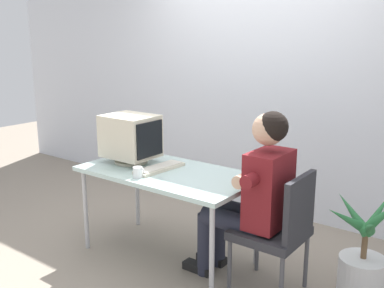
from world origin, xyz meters
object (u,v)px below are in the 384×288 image
(keyboard, at_px, (159,168))
(office_chair, at_px, (279,227))
(desk_mug, at_px, (138,172))
(person_seated, at_px, (253,192))
(crt_monitor, at_px, (131,137))
(desk, at_px, (168,177))
(potted_plant, at_px, (363,258))

(keyboard, relative_size, office_chair, 0.52)
(office_chair, relative_size, desk_mug, 10.76)
(keyboard, xyz_separation_m, person_seated, (0.81, 0.05, -0.04))
(crt_monitor, bearing_deg, desk, -1.40)
(crt_monitor, xyz_separation_m, person_seated, (1.14, 0.02, -0.24))
(desk, relative_size, office_chair, 1.59)
(keyboard, bearing_deg, desk, 11.95)
(desk, xyz_separation_m, crt_monitor, (-0.40, 0.01, 0.27))
(crt_monitor, xyz_separation_m, office_chair, (1.34, 0.02, -0.44))
(office_chair, xyz_separation_m, potted_plant, (0.46, 0.37, -0.23))
(crt_monitor, distance_m, office_chair, 1.42)
(desk_mug, bearing_deg, potted_plant, 23.89)
(desk, xyz_separation_m, office_chair, (0.95, 0.03, -0.18))
(keyboard, xyz_separation_m, potted_plant, (1.48, 0.41, -0.48))
(keyboard, relative_size, person_seated, 0.36)
(person_seated, bearing_deg, crt_monitor, -178.96)
(keyboard, distance_m, potted_plant, 1.61)
(desk, relative_size, person_seated, 1.09)
(office_chair, relative_size, potted_plant, 1.16)
(desk, height_order, desk_mug, desk_mug)
(desk, distance_m, crt_monitor, 0.48)
(crt_monitor, height_order, keyboard, crt_monitor)
(office_chair, height_order, person_seated, person_seated)
(desk, height_order, crt_monitor, crt_monitor)
(person_seated, distance_m, potted_plant, 0.88)
(desk, xyz_separation_m, keyboard, (-0.07, -0.01, 0.07))
(person_seated, relative_size, desk_mug, 15.66)
(office_chair, bearing_deg, desk_mug, -164.27)
(office_chair, height_order, desk_mug, office_chair)
(keyboard, height_order, person_seated, person_seated)
(keyboard, xyz_separation_m, office_chair, (1.02, 0.05, -0.24))
(crt_monitor, relative_size, keyboard, 0.94)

